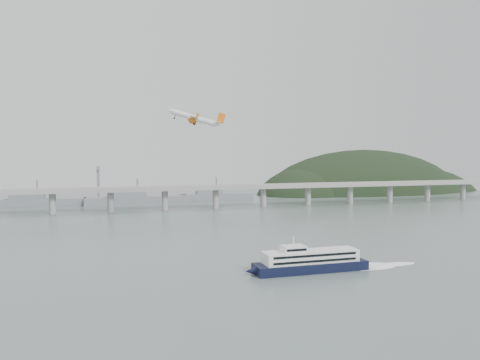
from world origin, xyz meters
name	(u,v)px	position (x,y,z in m)	size (l,w,h in m)	color
ground	(269,248)	(0.00, 0.00, 0.00)	(900.00, 900.00, 0.00)	slate
bridge	(195,191)	(-1.15, 200.00, 17.65)	(800.00, 22.00, 23.90)	gray
headland	(373,205)	(285.18, 331.75, -19.34)	(365.00, 155.00, 156.00)	black
distant_fleet	(31,201)	(-155.36, 265.08, 6.22)	(453.00, 60.90, 40.00)	slate
ferry	(311,261)	(-0.10, -53.66, 4.47)	(87.25, 15.48, 16.48)	black
airliner	(196,118)	(-22.44, 92.18, 79.52)	(42.74, 39.44, 15.37)	white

